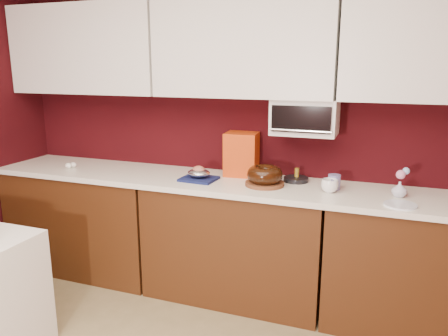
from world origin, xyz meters
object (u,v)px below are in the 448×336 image
toaster_oven (305,117)px  blue_jar (334,182)px  bundt_cake (265,175)px  flower_vase (399,188)px  coffee_mug (330,184)px  foil_ham_nest (199,173)px  pandoro_box (242,154)px

toaster_oven → blue_jar: toaster_oven is taller
bundt_cake → blue_jar: bundt_cake is taller
flower_vase → blue_jar: bearing=174.8°
coffee_mug → flower_vase: (0.43, 0.05, 0.00)m
blue_jar → flower_vase: bearing=-5.2°
toaster_oven → coffee_mug: bearing=-43.2°
foil_ham_nest → pandoro_box: (0.25, 0.26, 0.11)m
toaster_oven → foil_ham_nest: size_ratio=2.66×
coffee_mug → flower_vase: bearing=6.8°
bundt_cake → pandoro_box: size_ratio=0.76×
coffee_mug → blue_jar: size_ratio=1.07×
coffee_mug → flower_vase: size_ratio=0.95×
bundt_cake → coffee_mug: (0.45, -0.01, -0.03)m
blue_jar → coffee_mug: bearing=-101.9°
pandoro_box → flower_vase: pandoro_box is taller
toaster_oven → blue_jar: size_ratio=4.44×
pandoro_box → blue_jar: (0.72, -0.16, -0.11)m
pandoro_box → blue_jar: pandoro_box is taller
toaster_oven → blue_jar: (0.24, -0.12, -0.42)m
coffee_mug → bundt_cake: bearing=178.6°
bundt_cake → flower_vase: (0.88, 0.04, -0.02)m
foil_ham_nest → blue_jar: 0.97m
toaster_oven → foil_ham_nest: 0.87m
foil_ham_nest → pandoro_box: size_ratio=0.51×
toaster_oven → foil_ham_nest: bearing=-163.1°
blue_jar → flower_vase: size_ratio=0.89×
flower_vase → toaster_oven: bearing=166.7°
foil_ham_nest → pandoro_box: 0.38m
toaster_oven → coffee_mug: toaster_oven is taller
blue_jar → bundt_cake: bearing=-170.6°
bundt_cake → pandoro_box: (-0.25, 0.24, 0.09)m
foil_ham_nest → blue_jar: bearing=6.2°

